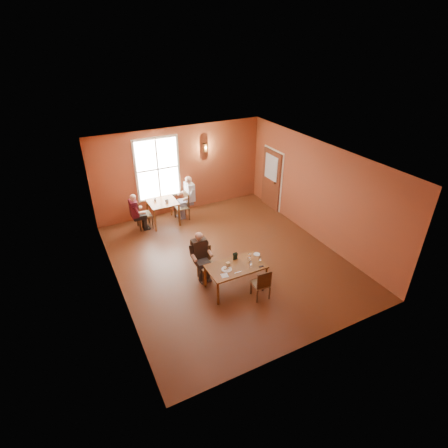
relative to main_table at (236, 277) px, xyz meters
name	(u,v)px	position (x,y,z in m)	size (l,w,h in m)	color
ground	(227,259)	(0.38, 1.19, -0.33)	(6.00, 7.00, 0.01)	brown
wall_back	(180,170)	(0.38, 4.69, 1.17)	(6.00, 0.04, 3.00)	brown
wall_front	(314,290)	(0.38, -2.31, 1.17)	(6.00, 0.04, 3.00)	brown
wall_left	(112,240)	(-2.62, 1.19, 1.17)	(0.04, 7.00, 3.00)	brown
wall_right	(317,191)	(3.38, 1.19, 1.17)	(0.04, 7.00, 3.00)	brown
ceiling	(228,158)	(0.38, 1.19, 2.67)	(6.00, 7.00, 0.04)	white
window	(158,169)	(-0.42, 4.64, 1.37)	(1.36, 0.10, 1.96)	white
door	(271,180)	(3.32, 3.49, 0.72)	(0.12, 1.04, 2.10)	maroon
wall_sconce	(205,148)	(1.28, 4.59, 1.87)	(0.16, 0.16, 0.28)	brown
main_table	(236,277)	(0.00, 0.00, 0.00)	(1.42, 0.80, 0.67)	brown
chair_diner_main	(207,265)	(-0.50, 0.65, 0.11)	(0.40, 0.40, 0.90)	brown
diner_main	(207,259)	(-0.50, 0.62, 0.30)	(0.50, 0.50, 1.26)	#3B291C
chair_empty	(261,283)	(0.36, -0.58, 0.08)	(0.37, 0.37, 0.83)	#59321E
plate_food	(227,269)	(-0.27, -0.03, 0.35)	(0.26, 0.26, 0.03)	white
sandwich	(228,265)	(-0.19, 0.06, 0.39)	(0.09, 0.09, 0.11)	tan
goblet_a	(249,257)	(0.41, 0.08, 0.43)	(0.08, 0.08, 0.19)	white
goblet_b	(260,260)	(0.59, -0.13, 0.42)	(0.07, 0.07, 0.17)	white
goblet_c	(250,264)	(0.30, -0.18, 0.42)	(0.07, 0.07, 0.17)	white
menu_stand	(235,256)	(0.11, 0.25, 0.43)	(0.11, 0.06, 0.19)	black
knife	(238,272)	(-0.08, -0.24, 0.33)	(0.19, 0.02, 0.00)	silver
napkin	(225,276)	(-0.43, -0.22, 0.34)	(0.17, 0.17, 0.01)	white
side_plate	(257,254)	(0.71, 0.19, 0.34)	(0.17, 0.17, 0.01)	white
sunglasses	(261,266)	(0.54, -0.31, 0.34)	(0.12, 0.04, 0.01)	black
second_table	(163,212)	(-0.55, 4.04, 0.07)	(0.91, 0.91, 0.80)	brown
chair_diner_white	(182,206)	(0.10, 4.04, 0.14)	(0.42, 0.42, 0.95)	#4D2711
diner_white	(182,200)	(0.13, 4.04, 0.37)	(0.57, 0.57, 1.41)	white
chair_diner_maroon	(144,214)	(-1.20, 4.04, 0.16)	(0.44, 0.44, 0.99)	#472B11
diner_maroon	(143,211)	(-1.23, 4.04, 0.29)	(0.50, 0.50, 1.24)	maroon
cup_a	(167,201)	(-0.43, 3.91, 0.52)	(0.12, 0.12, 0.10)	white
cup_b	(155,200)	(-0.74, 4.19, 0.51)	(0.10, 0.10, 0.09)	white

